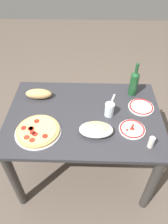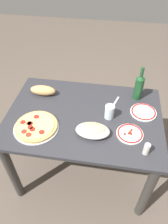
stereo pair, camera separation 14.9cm
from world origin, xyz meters
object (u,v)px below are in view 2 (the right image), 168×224
(water_glass, at_px, (109,112))
(bread_loaf, at_px, (43,90))
(side_plate_far, at_px, (143,112))
(baked_pasta_dish, at_px, (93,130))
(pepperoni_pizza, at_px, (36,126))
(dining_table, at_px, (84,127))
(wine_bottle, at_px, (139,87))
(side_plate_near, at_px, (130,134))
(spice_shaker, at_px, (147,149))

(water_glass, height_order, bread_loaf, water_glass)
(side_plate_far, distance_m, bread_loaf, 0.84)
(baked_pasta_dish, xyz_separation_m, bread_loaf, (-0.47, 0.37, 0.00))
(side_plate_far, bearing_deg, pepperoni_pizza, -160.06)
(dining_table, bearing_deg, baked_pasta_dish, -63.50)
(water_glass, bearing_deg, bread_loaf, 161.79)
(side_plate_far, xyz_separation_m, bread_loaf, (-0.83, 0.10, 0.03))
(pepperoni_pizza, distance_m, side_plate_far, 0.82)
(pepperoni_pizza, bearing_deg, dining_table, 30.02)
(side_plate_far, relative_size, bread_loaf, 0.92)
(pepperoni_pizza, xyz_separation_m, wine_bottle, (0.72, 0.46, 0.10))
(baked_pasta_dish, relative_size, bread_loaf, 1.10)
(wine_bottle, height_order, side_plate_near, wine_bottle)
(dining_table, height_order, spice_shaker, spice_shaker)
(wine_bottle, distance_m, side_plate_near, 0.43)
(pepperoni_pizza, relative_size, water_glass, 3.00)
(water_glass, height_order, side_plate_near, water_glass)
(dining_table, distance_m, wine_bottle, 0.55)
(wine_bottle, xyz_separation_m, side_plate_far, (0.05, -0.18, -0.11))
(dining_table, relative_size, side_plate_far, 5.91)
(wine_bottle, relative_size, side_plate_far, 1.45)
(side_plate_far, bearing_deg, spice_shaker, -90.50)
(water_glass, bearing_deg, baked_pasta_dish, -118.56)
(pepperoni_pizza, height_order, spice_shaker, spice_shaker)
(side_plate_far, bearing_deg, wine_bottle, 105.44)
(dining_table, relative_size, pepperoni_pizza, 3.62)
(pepperoni_pizza, xyz_separation_m, water_glass, (0.51, 0.19, 0.04))
(dining_table, bearing_deg, side_plate_far, 11.88)
(side_plate_far, bearing_deg, side_plate_near, -113.44)
(baked_pasta_dish, xyz_separation_m, water_glass, (0.10, 0.19, 0.01))
(water_glass, relative_size, side_plate_far, 0.54)
(wine_bottle, bearing_deg, water_glass, -128.77)
(baked_pasta_dish, distance_m, water_glass, 0.21)
(dining_table, xyz_separation_m, bread_loaf, (-0.38, 0.19, 0.18))
(bread_loaf, relative_size, spice_shaker, 2.51)
(side_plate_far, height_order, spice_shaker, spice_shaker)
(bread_loaf, height_order, spice_shaker, spice_shaker)
(bread_loaf, xyz_separation_m, spice_shaker, (0.83, -0.48, 0.00))
(wine_bottle, xyz_separation_m, side_plate_near, (-0.05, -0.41, -0.11))
(pepperoni_pizza, distance_m, baked_pasta_dish, 0.41)
(wine_bottle, bearing_deg, dining_table, -146.14)
(side_plate_near, xyz_separation_m, spice_shaker, (0.10, -0.14, 0.03))
(baked_pasta_dish, xyz_separation_m, side_plate_far, (0.36, 0.28, -0.03))
(dining_table, height_order, wine_bottle, wine_bottle)
(water_glass, bearing_deg, spice_shaker, -48.70)
(water_glass, height_order, side_plate_far, water_glass)
(side_plate_near, distance_m, side_plate_far, 0.26)
(pepperoni_pizza, height_order, side_plate_near, pepperoni_pizza)
(side_plate_near, height_order, bread_loaf, bread_loaf)
(dining_table, distance_m, side_plate_near, 0.40)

